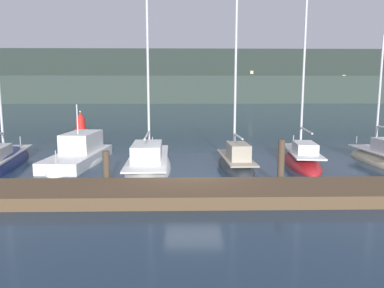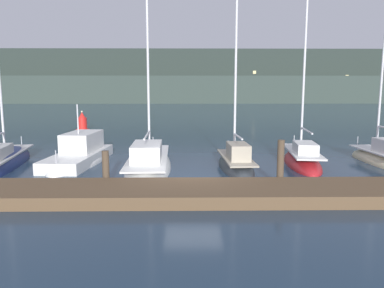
# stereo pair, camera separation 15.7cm
# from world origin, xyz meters

# --- Properties ---
(ground_plane) EXTENTS (400.00, 400.00, 0.00)m
(ground_plane) POSITION_xyz_m (0.00, 0.00, 0.00)
(ground_plane) COLOR #1E3347
(dock) EXTENTS (43.07, 2.80, 0.45)m
(dock) POSITION_xyz_m (0.00, -2.41, 0.23)
(dock) COLOR brown
(dock) RESTS_ON ground
(mooring_pile_2) EXTENTS (0.28, 0.28, 1.49)m
(mooring_pile_2) POSITION_xyz_m (-3.56, -0.76, 0.75)
(mooring_pile_2) COLOR #4C3D2D
(mooring_pile_2) RESTS_ON ground
(mooring_pile_3) EXTENTS (0.28, 0.28, 1.93)m
(mooring_pile_3) POSITION_xyz_m (3.56, -0.76, 0.96)
(mooring_pile_3) COLOR #4C3D2D
(mooring_pile_3) RESTS_ON ground
(sailboat_berth_3) EXTENTS (3.09, 8.54, 11.25)m
(sailboat_berth_3) POSITION_xyz_m (-9.82, 3.31, 0.10)
(sailboat_berth_3) COLOR navy
(sailboat_berth_3) RESTS_ON ground
(motorboat_berth_4) EXTENTS (2.75, 6.80, 3.78)m
(motorboat_berth_4) POSITION_xyz_m (-6.06, 4.22, 0.23)
(motorboat_berth_4) COLOR white
(motorboat_berth_4) RESTS_ON ground
(sailboat_berth_5) EXTENTS (2.47, 8.46, 12.46)m
(sailboat_berth_5) POSITION_xyz_m (-2.18, 2.68, 0.15)
(sailboat_berth_5) COLOR white
(sailboat_berth_5) RESTS_ON ground
(sailboat_berth_6) EXTENTS (1.79, 5.58, 8.82)m
(sailboat_berth_6) POSITION_xyz_m (2.20, 2.69, 0.16)
(sailboat_berth_6) COLOR #2D3338
(sailboat_berth_6) RESTS_ON ground
(sailboat_berth_7) EXTENTS (2.37, 6.07, 9.38)m
(sailboat_berth_7) POSITION_xyz_m (5.84, 3.66, 0.15)
(sailboat_berth_7) COLOR red
(sailboat_berth_7) RESTS_ON ground
(sailboat_berth_8) EXTENTS (1.71, 5.55, 7.39)m
(sailboat_berth_8) POSITION_xyz_m (10.13, 3.85, 0.15)
(sailboat_berth_8) COLOR beige
(sailboat_berth_8) RESTS_ON ground
(channel_buoy) EXTENTS (1.25, 1.25, 1.89)m
(channel_buoy) POSITION_xyz_m (-10.01, 19.26, 0.69)
(channel_buoy) COLOR red
(channel_buoy) RESTS_ON ground
(hillside_backdrop) EXTENTS (240.00, 23.00, 14.13)m
(hillside_backdrop) POSITION_xyz_m (2.53, 91.35, 6.51)
(hillside_backdrop) COLOR #28332D
(hillside_backdrop) RESTS_ON ground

